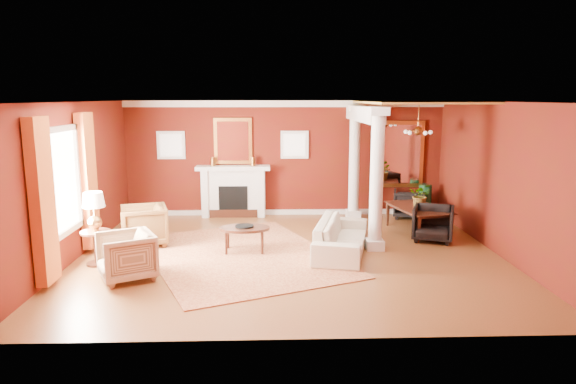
{
  "coord_description": "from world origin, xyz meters",
  "views": [
    {
      "loc": [
        -0.35,
        -9.46,
        2.98
      ],
      "look_at": [
        -0.02,
        0.42,
        1.15
      ],
      "focal_mm": 32.0,
      "sensor_mm": 36.0,
      "label": 1
    }
  ],
  "objects_px": {
    "armchair_stripe": "(126,254)",
    "side_table": "(95,217)",
    "sofa": "(342,231)",
    "coffee_table": "(245,229)",
    "dining_table": "(419,212)",
    "armchair_leopard": "(144,224)"
  },
  "relations": [
    {
      "from": "armchair_leopard",
      "to": "dining_table",
      "type": "distance_m",
      "value": 5.94
    },
    {
      "from": "coffee_table",
      "to": "dining_table",
      "type": "relative_size",
      "value": 0.59
    },
    {
      "from": "coffee_table",
      "to": "side_table",
      "type": "bearing_deg",
      "value": -165.26
    },
    {
      "from": "armchair_stripe",
      "to": "side_table",
      "type": "relative_size",
      "value": 0.65
    },
    {
      "from": "sofa",
      "to": "armchair_stripe",
      "type": "xyz_separation_m",
      "value": [
        -3.76,
        -1.34,
        0.0
      ]
    },
    {
      "from": "armchair_leopard",
      "to": "armchair_stripe",
      "type": "height_order",
      "value": "armchair_leopard"
    },
    {
      "from": "armchair_stripe",
      "to": "coffee_table",
      "type": "relative_size",
      "value": 0.89
    },
    {
      "from": "armchair_stripe",
      "to": "side_table",
      "type": "bearing_deg",
      "value": -163.1
    },
    {
      "from": "side_table",
      "to": "armchair_leopard",
      "type": "bearing_deg",
      "value": 65.37
    },
    {
      "from": "coffee_table",
      "to": "dining_table",
      "type": "xyz_separation_m",
      "value": [
        3.82,
        1.32,
        0.01
      ]
    },
    {
      "from": "coffee_table",
      "to": "dining_table",
      "type": "bearing_deg",
      "value": 19.07
    },
    {
      "from": "side_table",
      "to": "sofa",
      "type": "bearing_deg",
      "value": 7.08
    },
    {
      "from": "armchair_leopard",
      "to": "sofa",
      "type": "bearing_deg",
      "value": 64.56
    },
    {
      "from": "armchair_leopard",
      "to": "dining_table",
      "type": "relative_size",
      "value": 0.55
    },
    {
      "from": "armchair_leopard",
      "to": "coffee_table",
      "type": "xyz_separation_m",
      "value": [
        2.07,
        -0.52,
        -0.0
      ]
    },
    {
      "from": "armchair_stripe",
      "to": "dining_table",
      "type": "relative_size",
      "value": 0.52
    },
    {
      "from": "sofa",
      "to": "side_table",
      "type": "relative_size",
      "value": 1.67
    },
    {
      "from": "side_table",
      "to": "armchair_stripe",
      "type": "bearing_deg",
      "value": -46.08
    },
    {
      "from": "sofa",
      "to": "coffee_table",
      "type": "relative_size",
      "value": 2.26
    },
    {
      "from": "sofa",
      "to": "armchair_leopard",
      "type": "bearing_deg",
      "value": 94.41
    },
    {
      "from": "armchair_stripe",
      "to": "armchair_leopard",
      "type": "bearing_deg",
      "value": 158.44
    },
    {
      "from": "coffee_table",
      "to": "armchair_stripe",
      "type": "bearing_deg",
      "value": -142.02
    }
  ]
}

